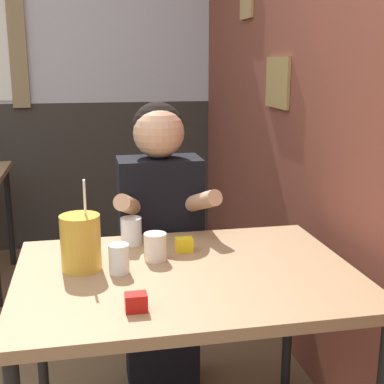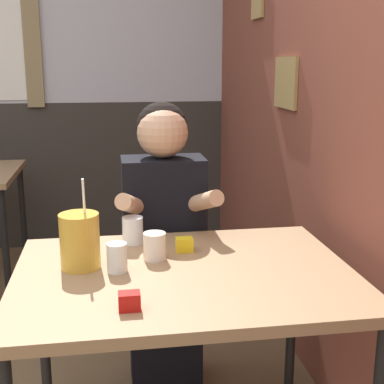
% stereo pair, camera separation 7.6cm
% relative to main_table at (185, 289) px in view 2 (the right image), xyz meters
% --- Properties ---
extents(brick_wall_right, '(0.08, 4.72, 2.70)m').
position_rel_main_table_xyz_m(brick_wall_right, '(0.67, 1.11, 0.68)').
color(brick_wall_right, brown).
rests_on(brick_wall_right, ground_plane).
extents(back_wall, '(5.65, 0.09, 2.70)m').
position_rel_main_table_xyz_m(back_wall, '(-0.69, 2.49, 0.69)').
color(back_wall, silver).
rests_on(back_wall, ground_plane).
extents(main_table, '(1.09, 0.81, 0.73)m').
position_rel_main_table_xyz_m(main_table, '(0.00, 0.00, 0.00)').
color(main_table, '#93704C').
rests_on(main_table, ground_plane).
extents(person_seated, '(0.42, 0.41, 1.24)m').
position_rel_main_table_xyz_m(person_seated, '(-0.01, 0.54, -0.01)').
color(person_seated, black).
rests_on(person_seated, ground_plane).
extents(cocktail_pitcher, '(0.13, 0.13, 0.30)m').
position_rel_main_table_xyz_m(cocktail_pitcher, '(-0.33, 0.08, 0.15)').
color(cocktail_pitcher, gold).
rests_on(cocktail_pitcher, main_table).
extents(glass_near_pitcher, '(0.08, 0.08, 0.10)m').
position_rel_main_table_xyz_m(glass_near_pitcher, '(-0.15, 0.30, 0.11)').
color(glass_near_pitcher, silver).
rests_on(glass_near_pitcher, main_table).
extents(glass_center, '(0.07, 0.07, 0.09)m').
position_rel_main_table_xyz_m(glass_center, '(-0.21, 0.03, 0.11)').
color(glass_center, silver).
rests_on(glass_center, main_table).
extents(glass_far_side, '(0.08, 0.08, 0.09)m').
position_rel_main_table_xyz_m(glass_far_side, '(-0.09, 0.12, 0.11)').
color(glass_far_side, silver).
rests_on(glass_far_side, main_table).
extents(condiment_ketchup, '(0.06, 0.04, 0.05)m').
position_rel_main_table_xyz_m(condiment_ketchup, '(-0.19, -0.25, 0.09)').
color(condiment_ketchup, '#B7140F').
rests_on(condiment_ketchup, main_table).
extents(condiment_mustard, '(0.06, 0.04, 0.05)m').
position_rel_main_table_xyz_m(condiment_mustard, '(0.03, 0.18, 0.09)').
color(condiment_mustard, yellow).
rests_on(condiment_mustard, main_table).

